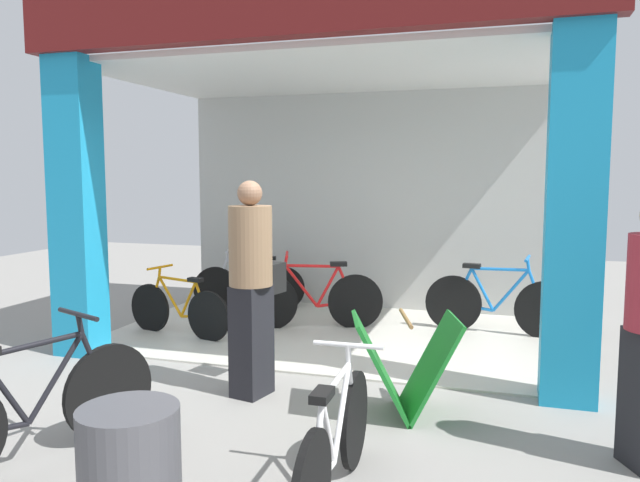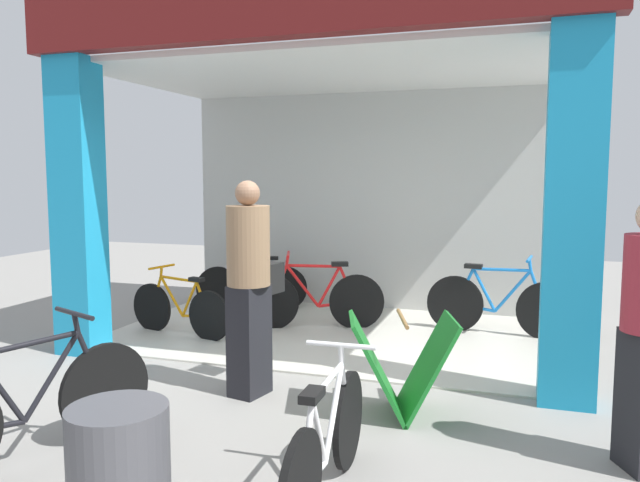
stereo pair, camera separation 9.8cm
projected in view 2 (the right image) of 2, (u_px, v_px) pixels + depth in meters
name	position (u px, v px, depth m)	size (l,w,h in m)	color
ground_plane	(294.00, 374.00, 5.69)	(18.11, 18.11, 0.00)	gray
shop_facade	(342.00, 163.00, 6.95)	(5.26, 3.34, 3.65)	beige
bicycle_inside_0	(315.00, 299.00, 7.31)	(1.57, 0.62, 0.91)	black
bicycle_inside_1	(499.00, 304.00, 7.02)	(1.65, 0.45, 0.91)	black
bicycle_inside_2	(252.00, 286.00, 8.38)	(1.44, 0.54, 0.82)	black
bicycle_inside_3	(180.00, 309.00, 7.00)	(1.41, 0.43, 0.79)	black
bicycle_parked_0	(327.00, 445.00, 3.42)	(0.42, 1.53, 0.84)	black
bicycle_parked_1	(31.00, 406.00, 3.91)	(0.68, 1.57, 0.92)	black
sandwich_board_sign	(402.00, 366.00, 4.69)	(0.92, 0.78, 0.77)	#197226
pedestrian_1	(250.00, 285.00, 5.09)	(0.42, 0.64, 1.77)	black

